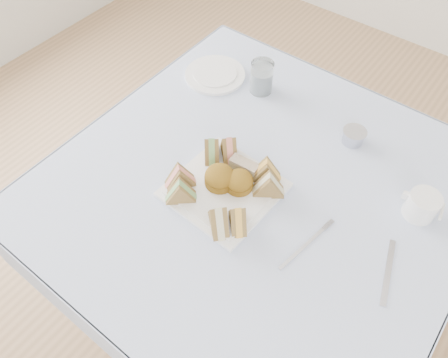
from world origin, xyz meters
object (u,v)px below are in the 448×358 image
Objects in this scene: table at (252,254)px; water_glass at (262,77)px; serving_plate at (224,190)px; creamer_jug at (422,205)px.

water_glass reaches higher than table.
water_glass reaches higher than serving_plate.
creamer_jug is (0.36, 0.16, 0.41)m from table.
creamer_jug is at bearing -14.06° from water_glass.
water_glass is at bearing 113.62° from serving_plate.
water_glass is 1.32× the size of creamer_jug.
creamer_jug reaches higher than serving_plate.
serving_plate is (-0.06, -0.07, 0.38)m from table.
serving_plate is 0.48m from creamer_jug.
serving_plate is 3.31× the size of creamer_jug.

